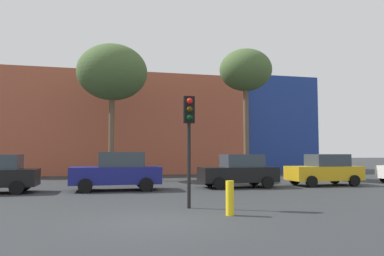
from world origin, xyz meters
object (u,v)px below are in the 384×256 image
(parked_car_3, at_px, (239,171))
(parked_car_2, at_px, (117,171))
(traffic_light_island, at_px, (189,125))
(bare_tree_0, at_px, (246,71))
(bare_tree_1, at_px, (112,73))
(parked_car_4, at_px, (325,170))
(bollard_yellow_0, at_px, (230,198))

(parked_car_3, bearing_deg, parked_car_2, -0.00)
(parked_car_2, bearing_deg, traffic_light_island, 107.89)
(parked_car_3, bearing_deg, bare_tree_0, -115.48)
(parked_car_2, height_order, bare_tree_1, bare_tree_1)
(parked_car_2, bearing_deg, bare_tree_1, -88.88)
(parked_car_4, xyz_separation_m, bollard_yellow_0, (-8.44, -8.10, -0.36))
(bare_tree_0, height_order, bollard_yellow_0, bare_tree_0)
(parked_car_3, height_order, bollard_yellow_0, parked_car_3)
(traffic_light_island, bearing_deg, bollard_yellow_0, 31.38)
(parked_car_3, relative_size, bare_tree_1, 0.44)
(parked_car_4, bearing_deg, bare_tree_0, -68.79)
(parked_car_4, bearing_deg, bollard_yellow_0, 43.84)
(bare_tree_0, distance_m, bare_tree_1, 9.29)
(parked_car_2, height_order, parked_car_3, parked_car_2)
(parked_car_3, height_order, bare_tree_1, bare_tree_1)
(bollard_yellow_0, bearing_deg, bare_tree_0, 66.25)
(bare_tree_0, bearing_deg, parked_car_3, -115.48)
(traffic_light_island, bearing_deg, parked_car_4, 128.91)
(bare_tree_0, distance_m, bollard_yellow_0, 16.84)
(parked_car_2, height_order, bollard_yellow_0, parked_car_2)
(parked_car_4, distance_m, bare_tree_1, 14.87)
(parked_car_3, distance_m, traffic_light_island, 7.93)
(parked_car_4, xyz_separation_m, traffic_light_island, (-9.28, -6.46, 1.87))
(parked_car_2, height_order, traffic_light_island, traffic_light_island)
(parked_car_4, bearing_deg, bare_tree_1, -31.12)
(bare_tree_0, relative_size, bollard_yellow_0, 9.07)
(parked_car_4, height_order, bare_tree_0, bare_tree_0)
(bollard_yellow_0, bearing_deg, parked_car_4, 43.84)
(bare_tree_1, height_order, bollard_yellow_0, bare_tree_1)
(traffic_light_island, relative_size, bollard_yellow_0, 3.69)
(bare_tree_0, xyz_separation_m, bollard_yellow_0, (-6.15, -13.98, -7.07))
(traffic_light_island, bearing_deg, bare_tree_0, 154.51)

